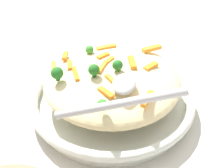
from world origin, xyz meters
TOP-DOWN VIEW (x-y plane):
  - ground_plane at (0.00, 0.00)m, footprint 2.40×2.40m
  - serving_bowl at (0.00, 0.00)m, footprint 0.33×0.33m
  - pasta_mound at (0.00, 0.00)m, footprint 0.26×0.26m
  - carrot_piece_0 at (0.00, 0.08)m, footprint 0.03×0.02m
  - carrot_piece_1 at (0.01, 0.01)m, footprint 0.03×0.02m
  - carrot_piece_2 at (0.08, -0.07)m, footprint 0.03×0.04m
  - carrot_piece_3 at (-0.08, -0.07)m, footprint 0.04×0.02m
  - carrot_piece_4 at (0.03, 0.02)m, footprint 0.03×0.02m
  - carrot_piece_5 at (-0.07, 0.00)m, footprint 0.03×0.03m
  - carrot_piece_6 at (-0.01, 0.02)m, footprint 0.04×0.02m
  - carrot_piece_7 at (-0.04, -0.01)m, footprint 0.03×0.03m
  - carrot_piece_8 at (0.08, 0.02)m, footprint 0.03×0.04m
  - carrot_piece_9 at (-0.01, 0.11)m, footprint 0.03×0.02m
  - carrot_piece_10 at (0.03, 0.10)m, footprint 0.03×0.01m
  - carrot_piece_11 at (0.01, -0.07)m, footprint 0.03×0.03m
  - carrot_piece_12 at (-0.03, 0.06)m, footprint 0.04×0.02m
  - carrot_piece_13 at (0.02, -0.04)m, footprint 0.04×0.02m
  - broccoli_floret_0 at (-0.03, 0.03)m, footprint 0.02×0.02m
  - broccoli_floret_1 at (-0.04, 0.09)m, footprint 0.02×0.02m
  - broccoli_floret_2 at (-0.01, -0.01)m, footprint 0.02×0.02m
  - broccoli_floret_3 at (0.05, 0.05)m, footprint 0.02×0.02m
  - broccoli_floret_4 at (-0.11, -0.00)m, footprint 0.02×0.02m
  - serving_spoon at (-0.10, -0.03)m, footprint 0.13×0.19m

SIDE VIEW (x-z plane):
  - ground_plane at x=0.00m, z-range 0.00..0.00m
  - serving_bowl at x=0.00m, z-range 0.00..0.04m
  - pasta_mound at x=0.00m, z-range 0.04..0.10m
  - carrot_piece_10 at x=0.03m, z-range 0.10..0.10m
  - carrot_piece_0 at x=0.00m, z-range 0.10..0.10m
  - carrot_piece_9 at x=-0.01m, z-range 0.10..0.10m
  - carrot_piece_8 at x=0.08m, z-range 0.10..0.10m
  - carrot_piece_3 at x=-0.08m, z-range 0.10..0.10m
  - carrot_piece_2 at x=0.08m, z-range 0.10..0.10m
  - carrot_piece_11 at x=0.01m, z-range 0.10..0.10m
  - carrot_piece_12 at x=-0.03m, z-range 0.10..0.10m
  - carrot_piece_5 at x=-0.07m, z-range 0.10..0.10m
  - carrot_piece_4 at x=0.03m, z-range 0.10..0.11m
  - carrot_piece_7 at x=-0.04m, z-range 0.10..0.11m
  - carrot_piece_1 at x=0.01m, z-range 0.10..0.11m
  - carrot_piece_6 at x=-0.01m, z-range 0.10..0.11m
  - carrot_piece_13 at x=0.02m, z-range 0.10..0.11m
  - broccoli_floret_3 at x=0.05m, z-range 0.10..0.12m
  - broccoli_floret_4 at x=-0.11m, z-range 0.10..0.12m
  - broccoli_floret_1 at x=-0.04m, z-range 0.10..0.12m
  - broccoli_floret_2 at x=-0.01m, z-range 0.10..0.13m
  - broccoli_floret_0 at x=-0.03m, z-range 0.10..0.13m
  - serving_spoon at x=-0.10m, z-range 0.08..0.16m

